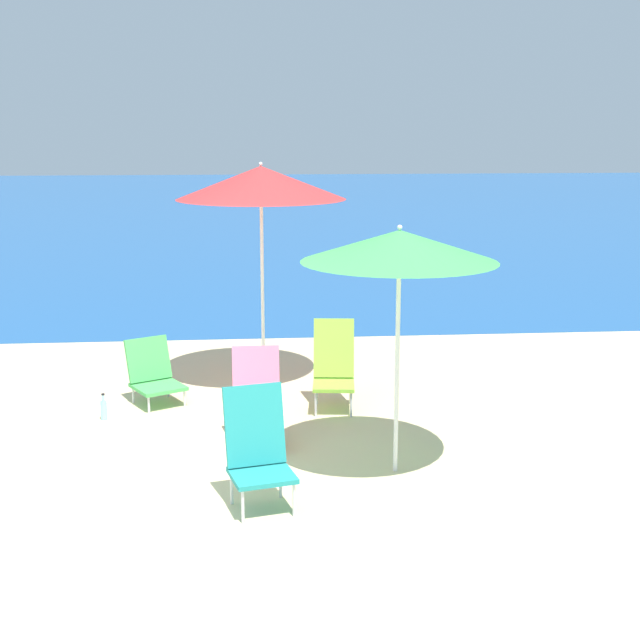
# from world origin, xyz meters

# --- Properties ---
(ground_plane) EXTENTS (60.00, 60.00, 0.00)m
(ground_plane) POSITION_xyz_m (0.00, 0.00, 0.00)
(ground_plane) COLOR beige
(sea_water) EXTENTS (60.00, 40.00, 0.01)m
(sea_water) POSITION_xyz_m (0.00, 24.66, 0.00)
(sea_water) COLOR #1E5699
(sea_water) RESTS_ON ground
(beach_umbrella_red) EXTENTS (1.80, 1.80, 2.42)m
(beach_umbrella_red) POSITION_xyz_m (1.54, 2.54, 2.20)
(beach_umbrella_red) COLOR white
(beach_umbrella_red) RESTS_ON ground
(beach_umbrella_green) EXTENTS (1.56, 1.56, 2.04)m
(beach_umbrella_green) POSITION_xyz_m (2.56, -0.09, 1.87)
(beach_umbrella_green) COLOR white
(beach_umbrella_green) RESTS_ON ground
(beach_chair_lime) EXTENTS (0.47, 0.61, 0.88)m
(beach_chair_lime) POSITION_xyz_m (2.23, 1.68, 0.43)
(beach_chair_lime) COLOR silver
(beach_chair_lime) RESTS_ON ground
(beach_chair_green) EXTENTS (0.67, 0.70, 0.65)m
(beach_chair_green) POSITION_xyz_m (0.40, 1.98, 0.30)
(beach_chair_green) COLOR silver
(beach_chair_green) RESTS_ON ground
(beach_chair_teal) EXTENTS (0.56, 0.59, 0.90)m
(beach_chair_teal) POSITION_xyz_m (1.42, -0.64, 0.45)
(beach_chair_teal) COLOR silver
(beach_chair_teal) RESTS_ON ground
(beach_chair_pink) EXTENTS (0.43, 0.51, 0.87)m
(beach_chair_pink) POSITION_xyz_m (1.44, 0.67, 0.44)
(beach_chair_pink) COLOR silver
(beach_chair_pink) RESTS_ON ground
(water_bottle) EXTENTS (0.06, 0.06, 0.26)m
(water_bottle) POSITION_xyz_m (-0.03, 1.45, 0.10)
(water_bottle) COLOR #8CCCEA
(water_bottle) RESTS_ON ground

